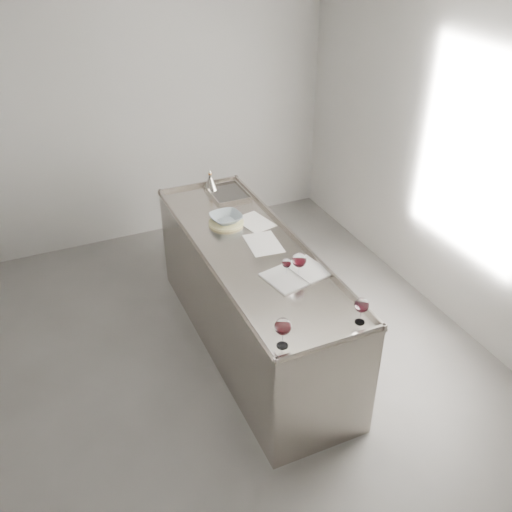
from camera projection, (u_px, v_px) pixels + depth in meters
name	position (u px, v px, depth m)	size (l,w,h in m)	color
room_shell	(198.00, 226.00, 3.64)	(4.54, 5.04, 2.84)	#54524F
counter	(252.00, 298.00, 4.54)	(0.77, 2.42, 0.97)	#9D958D
wine_glass_left	(283.00, 327.00, 3.28)	(0.10, 0.10, 0.20)	white
wine_glass_middle	(299.00, 261.00, 3.88)	(0.10, 0.10, 0.20)	white
wine_glass_right	(362.00, 306.00, 3.48)	(0.09, 0.09, 0.18)	white
wine_glass_small	(287.00, 264.00, 3.94)	(0.07, 0.07, 0.13)	white
notebook	(296.00, 274.00, 3.98)	(0.49, 0.38, 0.02)	silver
loose_paper_top	(255.00, 222.00, 4.62)	(0.22, 0.32, 0.00)	white
loose_paper_under	(264.00, 243.00, 4.34)	(0.24, 0.34, 0.00)	silver
trivet	(226.00, 223.00, 4.60)	(0.28, 0.28, 0.02)	beige
ceramic_bowl	(226.00, 218.00, 4.58)	(0.25, 0.25, 0.06)	#91A1A9
wine_funnel	(211.00, 183.00, 5.11)	(0.13, 0.13, 0.20)	gray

